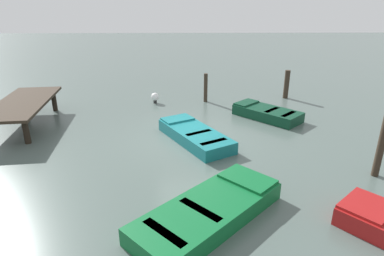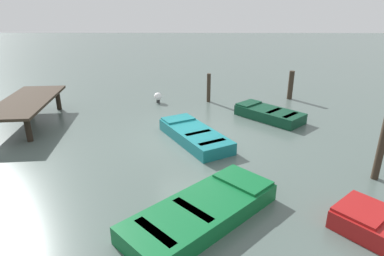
# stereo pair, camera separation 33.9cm
# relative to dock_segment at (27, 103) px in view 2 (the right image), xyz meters

# --- Properties ---
(ground_plane) EXTENTS (80.00, 80.00, 0.00)m
(ground_plane) POSITION_rel_dock_segment_xyz_m (-1.30, -6.27, -0.83)
(ground_plane) COLOR #4C5B56
(dock_segment) EXTENTS (4.56, 2.22, 0.95)m
(dock_segment) POSITION_rel_dock_segment_xyz_m (0.00, 0.00, 0.00)
(dock_segment) COLOR #33281E
(dock_segment) RESTS_ON ground_plane
(rowboat_green) EXTENTS (3.54, 3.55, 0.46)m
(rowboat_green) POSITION_rel_dock_segment_xyz_m (-5.86, -6.56, -0.61)
(rowboat_green) COLOR #0F602D
(rowboat_green) RESTS_ON ground_plane
(rowboat_teal) EXTENTS (3.31, 2.59, 0.46)m
(rowboat_teal) POSITION_rel_dock_segment_xyz_m (-1.61, -6.35, -0.61)
(rowboat_teal) COLOR #14666B
(rowboat_teal) RESTS_ON ground_plane
(rowboat_dark_green) EXTENTS (2.72, 2.69, 0.46)m
(rowboat_dark_green) POSITION_rel_dock_segment_xyz_m (0.66, -9.33, -0.61)
(rowboat_dark_green) COLOR #0C3823
(rowboat_dark_green) RESTS_ON ground_plane
(mooring_piling_far_right) EXTENTS (0.18, 0.18, 1.33)m
(mooring_piling_far_right) POSITION_rel_dock_segment_xyz_m (3.05, -7.00, -0.17)
(mooring_piling_far_right) COLOR #33281E
(mooring_piling_far_right) RESTS_ON ground_plane
(mooring_piling_near_right) EXTENTS (0.24, 0.24, 1.36)m
(mooring_piling_near_right) POSITION_rel_dock_segment_xyz_m (3.56, -10.94, -0.15)
(mooring_piling_near_right) COLOR #33281E
(mooring_piling_near_right) RESTS_ON ground_plane
(mooring_piling_mid_left) EXTENTS (0.19, 0.19, 2.17)m
(mooring_piling_mid_left) POSITION_rel_dock_segment_xyz_m (-4.06, -11.18, 0.26)
(mooring_piling_mid_left) COLOR #33281E
(mooring_piling_mid_left) RESTS_ON ground_plane
(marker_buoy) EXTENTS (0.36, 0.36, 0.48)m
(marker_buoy) POSITION_rel_dock_segment_xyz_m (2.84, -4.65, -0.54)
(marker_buoy) COLOR #262626
(marker_buoy) RESTS_ON ground_plane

